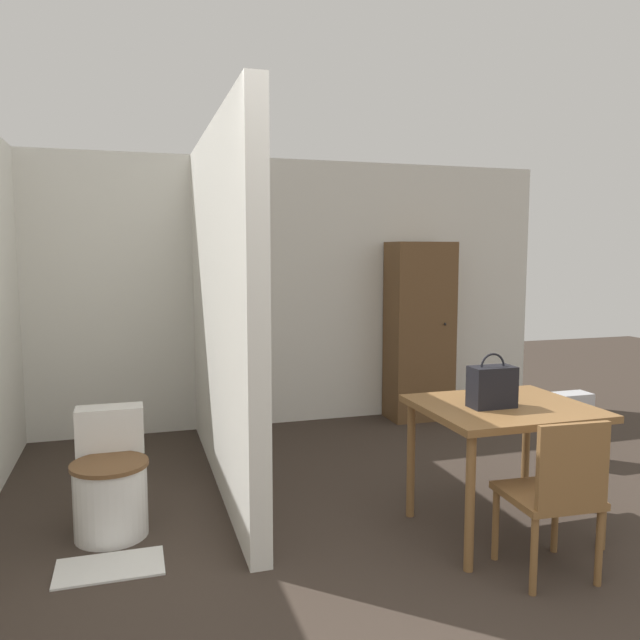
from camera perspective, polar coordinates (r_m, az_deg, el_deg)
wall_back at (r=5.95m, az=-4.03°, el=2.47°), size 5.45×0.12×2.50m
partition_wall at (r=4.43m, az=-9.04°, el=1.11°), size 0.12×2.72×2.50m
dining_table at (r=3.80m, az=16.40°, el=-8.77°), size 0.95×0.82×0.76m
wooden_chair at (r=3.42m, az=20.73°, el=-14.46°), size 0.44×0.44×0.84m
toilet at (r=3.96m, az=-18.61°, el=-13.99°), size 0.44×0.59×0.70m
handbag at (r=3.67m, az=15.45°, el=-5.86°), size 0.26×0.14×0.31m
wooden_cabinet at (r=6.19m, az=9.07°, el=-1.01°), size 0.61×0.42×1.74m
bath_mat at (r=3.66m, az=-18.65°, el=-20.62°), size 0.55×0.31×0.01m
space_heater at (r=5.33m, az=21.79°, el=-9.08°), size 0.32×0.17×0.54m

